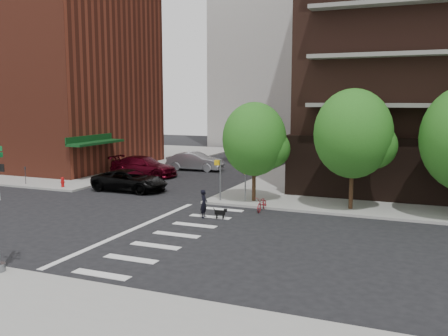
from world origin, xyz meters
The scene contains 15 objects.
ground centered at (0.00, 0.00, 0.00)m, with size 120.00×120.00×0.00m, color black.
sidewalk_nw centered at (-24.50, 23.50, 0.07)m, with size 31.00×33.00×0.15m, color gray.
crosswalk centered at (2.21, 0.00, 0.01)m, with size 3.85×13.00×0.01m.
midrise_nw centered at (-22.00, 18.00, 10.15)m, with size 21.40×15.50×20.00m.
tree_a centered at (4.00, 8.50, 4.04)m, with size 4.00×4.00×5.90m.
tree_b centered at (10.00, 8.50, 4.54)m, with size 4.50×4.50×6.65m.
pedestrian_signal centered at (2.32, 7.92, 1.85)m, with size 2.18×0.67×2.60m.
fire_hydrant centered at (-10.50, 7.80, 0.55)m, with size 0.24×0.24×0.73m.
parking_meter centered at (-14.00, 7.80, 0.96)m, with size 0.10×0.08×1.32m.
parked_car_black centered at (-5.50, 9.00, 0.76)m, with size 5.48×2.52×1.52m, color black.
parked_car_maroon centered at (-8.20, 15.26, 0.86)m, with size 5.89×2.40×1.71m, color #420410.
parked_car_silver centered at (-5.78, 20.19, 0.85)m, with size 5.18×1.80×1.71m, color #AFB2B7.
scooter centered at (5.21, 6.50, 0.43)m, with size 0.57×1.63×0.85m, color maroon.
dog_walker centered at (2.74, 3.74, 0.78)m, with size 0.37×0.57×1.56m, color black.
dog centered at (3.72, 3.80, 0.36)m, with size 0.69×0.26×0.57m.
Camera 1 is at (14.12, -20.79, 6.52)m, focal length 40.00 mm.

